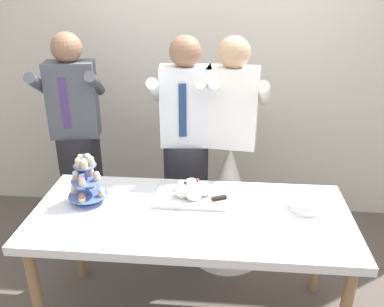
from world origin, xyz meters
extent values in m
cube|color=beige|center=(0.00, 1.43, 1.45)|extent=(5.20, 0.10, 2.90)
cube|color=silver|center=(0.00, 0.00, 0.75)|extent=(1.80, 0.80, 0.05)
cylinder|color=olive|center=(-0.82, -0.32, 0.36)|extent=(0.06, 0.06, 0.72)
cylinder|color=olive|center=(-0.82, 0.32, 0.36)|extent=(0.06, 0.06, 0.72)
cylinder|color=olive|center=(0.82, 0.32, 0.36)|extent=(0.06, 0.06, 0.72)
cylinder|color=#4C66B2|center=(-0.61, 0.08, 0.78)|extent=(0.17, 0.17, 0.01)
cylinder|color=#4C66B2|center=(-0.61, 0.08, 0.93)|extent=(0.01, 0.01, 0.31)
cylinder|color=#4C66B2|center=(-0.61, 0.08, 0.82)|extent=(0.23, 0.23, 0.01)
cylinder|color=#D1B784|center=(-0.53, 0.06, 0.84)|extent=(0.04, 0.04, 0.03)
sphere|color=beige|center=(-0.53, 0.06, 0.86)|extent=(0.04, 0.04, 0.04)
cylinder|color=#D1B784|center=(-0.62, 0.16, 0.84)|extent=(0.04, 0.04, 0.03)
sphere|color=white|center=(-0.62, 0.16, 0.86)|extent=(0.04, 0.04, 0.04)
cylinder|color=#D1B784|center=(-0.70, 0.08, 0.84)|extent=(0.04, 0.04, 0.03)
sphere|color=white|center=(-0.70, 0.08, 0.86)|extent=(0.04, 0.04, 0.04)
cylinder|color=#D1B784|center=(-0.62, -0.01, 0.84)|extent=(0.04, 0.04, 0.03)
sphere|color=brown|center=(-0.62, -0.01, 0.86)|extent=(0.04, 0.04, 0.04)
cylinder|color=#4C66B2|center=(-0.61, 0.08, 0.92)|extent=(0.18, 0.18, 0.01)
cylinder|color=#D1B784|center=(-0.55, 0.08, 0.93)|extent=(0.04, 0.04, 0.03)
sphere|color=#EAB7C6|center=(-0.55, 0.08, 0.96)|extent=(0.04, 0.04, 0.04)
cylinder|color=#D1B784|center=(-0.61, 0.14, 0.93)|extent=(0.04, 0.04, 0.03)
sphere|color=#EAB7C6|center=(-0.61, 0.14, 0.96)|extent=(0.04, 0.04, 0.04)
cylinder|color=#D1B784|center=(-0.68, 0.07, 0.93)|extent=(0.04, 0.04, 0.03)
sphere|color=white|center=(-0.68, 0.07, 0.96)|extent=(0.04, 0.04, 0.04)
cylinder|color=#D1B784|center=(-0.62, 0.01, 0.93)|extent=(0.04, 0.04, 0.03)
sphere|color=#EAB7C6|center=(-0.62, 0.01, 0.96)|extent=(0.04, 0.04, 0.04)
cylinder|color=#4C66B2|center=(-0.61, 0.08, 1.01)|extent=(0.13, 0.13, 0.01)
cylinder|color=#D1B784|center=(-0.58, 0.08, 1.03)|extent=(0.04, 0.04, 0.03)
sphere|color=beige|center=(-0.58, 0.08, 1.05)|extent=(0.04, 0.04, 0.04)
cylinder|color=#D1B784|center=(-0.61, 0.11, 1.03)|extent=(0.04, 0.04, 0.03)
sphere|color=beige|center=(-0.61, 0.11, 1.05)|extent=(0.04, 0.04, 0.04)
cylinder|color=#D1B784|center=(-0.64, 0.10, 1.03)|extent=(0.04, 0.04, 0.03)
sphere|color=#D6B27A|center=(-0.64, 0.10, 1.05)|extent=(0.04, 0.04, 0.04)
cylinder|color=#D1B784|center=(-0.64, 0.05, 1.03)|extent=(0.04, 0.04, 0.03)
sphere|color=beige|center=(-0.64, 0.05, 1.05)|extent=(0.04, 0.04, 0.04)
cylinder|color=#D1B784|center=(-0.60, 0.04, 1.03)|extent=(0.04, 0.04, 0.03)
sphere|color=white|center=(-0.60, 0.04, 1.05)|extent=(0.04, 0.04, 0.04)
cube|color=silver|center=(-0.01, 0.18, 0.79)|extent=(0.42, 0.31, 0.02)
sphere|color=white|center=(0.06, 0.18, 0.83)|extent=(0.10, 0.10, 0.10)
sphere|color=white|center=(0.00, 0.22, 0.83)|extent=(0.08, 0.08, 0.08)
sphere|color=white|center=(-0.07, 0.22, 0.83)|extent=(0.08, 0.08, 0.08)
sphere|color=white|center=(-0.06, 0.14, 0.83)|extent=(0.09, 0.09, 0.09)
sphere|color=white|center=(0.01, 0.11, 0.83)|extent=(0.10, 0.10, 0.10)
sphere|color=white|center=(-0.01, 0.18, 0.84)|extent=(0.11, 0.11, 0.11)
sphere|color=#2D1938|center=(-0.05, 0.14, 0.89)|extent=(0.02, 0.02, 0.02)
sphere|color=#2D1938|center=(-0.01, 0.18, 0.88)|extent=(0.02, 0.02, 0.02)
sphere|color=#DB474C|center=(0.02, 0.18, 0.89)|extent=(0.02, 0.02, 0.02)
sphere|color=#DB474C|center=(-0.01, 0.20, 0.88)|extent=(0.02, 0.02, 0.02)
sphere|color=#2D1938|center=(0.02, 0.17, 0.88)|extent=(0.02, 0.02, 0.02)
cube|color=silver|center=(0.02, 0.06, 0.80)|extent=(0.22, 0.11, 0.00)
cube|color=black|center=(0.15, 0.12, 0.81)|extent=(0.09, 0.06, 0.02)
cylinder|color=white|center=(0.65, 0.10, 0.78)|extent=(0.18, 0.18, 0.01)
cylinder|color=white|center=(0.65, 0.10, 0.79)|extent=(0.18, 0.18, 0.01)
cylinder|color=white|center=(0.66, 0.10, 0.80)|extent=(0.18, 0.18, 0.01)
cylinder|color=white|center=(0.65, 0.10, 0.81)|extent=(0.18, 0.18, 0.01)
cylinder|color=white|center=(0.65, 0.10, 0.82)|extent=(0.18, 0.18, 0.01)
cylinder|color=#232328|center=(-0.10, 0.68, 0.46)|extent=(0.32, 0.32, 0.92)
cube|color=white|center=(-0.10, 0.68, 1.19)|extent=(0.36, 0.23, 0.54)
sphere|color=#8C664C|center=(-0.10, 0.68, 1.55)|extent=(0.21, 0.21, 0.21)
cylinder|color=white|center=(-0.30, 0.66, 1.30)|extent=(0.12, 0.49, 0.28)
cylinder|color=white|center=(0.08, 0.70, 1.30)|extent=(0.12, 0.49, 0.28)
cube|color=navy|center=(-0.11, 0.57, 1.19)|extent=(0.05, 0.02, 0.36)
cone|color=white|center=(0.22, 0.68, 0.46)|extent=(0.56, 0.56, 0.92)
cube|color=white|center=(0.22, 0.68, 1.19)|extent=(0.36, 0.24, 0.54)
sphere|color=tan|center=(0.22, 0.68, 1.55)|extent=(0.21, 0.21, 0.21)
cylinder|color=white|center=(0.04, 0.70, 1.30)|extent=(0.13, 0.49, 0.28)
cylinder|color=white|center=(0.42, 0.65, 1.30)|extent=(0.13, 0.49, 0.28)
cylinder|color=#232328|center=(-0.92, 0.77, 0.46)|extent=(0.32, 0.32, 0.92)
cube|color=#4C515B|center=(-0.92, 0.77, 1.19)|extent=(0.37, 0.26, 0.54)
sphere|color=#8C664C|center=(-0.92, 0.77, 1.55)|extent=(0.21, 0.21, 0.21)
cylinder|color=#4C515B|center=(-1.13, 0.73, 1.30)|extent=(0.16, 0.49, 0.28)
cylinder|color=#4C515B|center=(-0.75, 0.80, 1.30)|extent=(0.16, 0.49, 0.28)
cube|color=#4C3372|center=(-0.94, 0.66, 1.19)|extent=(0.05, 0.02, 0.36)
camera|label=1|loc=(0.18, -1.95, 2.01)|focal=38.04mm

